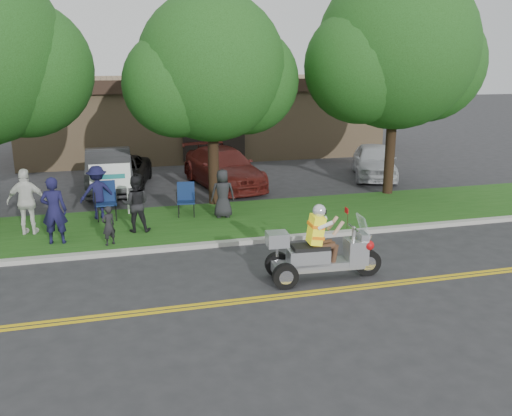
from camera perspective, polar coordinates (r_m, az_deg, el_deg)
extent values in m
plane|color=#28282B|center=(11.99, -0.17, -8.59)|extent=(120.00, 120.00, 0.00)
cube|color=gold|center=(11.48, 0.59, -9.69)|extent=(60.00, 0.10, 0.01)
cube|color=gold|center=(11.62, 0.37, -9.37)|extent=(60.00, 0.10, 0.01)
cube|color=#A8A89E|center=(14.73, -3.25, -3.73)|extent=(60.00, 0.25, 0.12)
cube|color=#1B4C14|center=(16.75, -4.79, -1.43)|extent=(60.00, 4.00, 0.10)
cube|color=#9E7F5B|center=(30.12, -5.96, 9.74)|extent=(18.00, 8.00, 4.00)
cube|color=black|center=(26.02, -4.57, 12.68)|extent=(18.00, 0.30, 0.60)
sphere|color=#1C3F12|center=(18.04, -23.20, 13.25)|extent=(4.05, 4.05, 4.05)
cylinder|color=#332114|center=(18.31, -4.54, 6.58)|extent=(0.36, 0.36, 4.20)
sphere|color=#1C3F12|center=(18.11, -4.71, 14.58)|extent=(4.80, 4.80, 4.80)
sphere|color=#1C3F12|center=(18.67, -1.14, 13.26)|extent=(3.60, 3.60, 3.60)
sphere|color=#1C3F12|center=(17.74, -8.46, 12.76)|extent=(3.36, 3.36, 3.36)
cylinder|color=#332114|center=(20.31, 14.05, 7.82)|extent=(0.36, 0.36, 4.76)
sphere|color=#1C3F12|center=(20.16, 14.60, 15.98)|extent=(5.60, 5.60, 5.60)
sphere|color=#1C3F12|center=(21.13, 17.50, 14.34)|extent=(4.20, 4.20, 4.20)
sphere|color=#1C3F12|center=(19.33, 11.05, 14.47)|extent=(3.92, 3.92, 3.92)
cylinder|color=silver|center=(17.73, -16.54, 0.58)|extent=(0.06, 0.06, 1.10)
cylinder|color=silver|center=(17.73, -13.31, 0.81)|extent=(0.06, 0.06, 1.10)
cube|color=white|center=(17.55, -15.10, 3.22)|extent=(1.25, 0.06, 0.80)
cylinder|color=black|center=(12.90, 11.67, -5.66)|extent=(0.63, 0.19, 0.62)
cylinder|color=black|center=(11.94, 3.12, -7.20)|extent=(0.59, 0.19, 0.58)
cylinder|color=black|center=(12.61, 2.27, -5.94)|extent=(0.59, 0.19, 0.58)
cube|color=#A5A7AE|center=(12.50, 6.85, -5.94)|extent=(1.99, 0.60, 0.19)
cube|color=#A5A7AE|center=(12.33, 5.50, -5.11)|extent=(0.96, 0.54, 0.36)
cube|color=black|center=(12.28, 5.76, -4.14)|extent=(0.85, 0.49, 0.10)
cube|color=#A5A7AE|center=(12.68, 10.45, -4.48)|extent=(0.50, 0.53, 0.57)
cube|color=silver|center=(12.55, 11.20, -1.84)|extent=(0.23, 0.49, 0.50)
cube|color=#A5A7AE|center=(12.00, 2.24, -3.29)|extent=(0.49, 0.46, 0.31)
sphere|color=#B20C0F|center=(12.58, 11.74, -3.81)|extent=(0.23, 0.23, 0.23)
cube|color=#FDF71A|center=(12.18, 6.33, -2.27)|extent=(0.38, 0.44, 0.67)
sphere|color=silver|center=(12.07, 6.67, -0.28)|extent=(0.30, 0.30, 0.30)
cylinder|color=black|center=(17.06, -16.29, -0.66)|extent=(0.03, 0.03, 0.49)
cylinder|color=black|center=(17.06, -14.50, -0.53)|extent=(0.03, 0.03, 0.49)
cylinder|color=black|center=(17.53, -16.30, -0.24)|extent=(0.03, 0.03, 0.49)
cylinder|color=black|center=(17.54, -14.56, -0.11)|extent=(0.03, 0.03, 0.49)
cube|color=#112350|center=(17.23, -15.48, 0.44)|extent=(0.62, 0.57, 0.04)
cube|color=#112350|center=(17.41, -15.57, 1.71)|extent=(0.61, 0.19, 0.66)
cylinder|color=black|center=(17.01, -8.16, -0.33)|extent=(0.03, 0.03, 0.44)
cylinder|color=black|center=(17.00, -6.55, -0.28)|extent=(0.03, 0.03, 0.44)
cylinder|color=black|center=(17.43, -8.12, 0.05)|extent=(0.03, 0.03, 0.44)
cylinder|color=black|center=(17.42, -6.55, 0.10)|extent=(0.03, 0.03, 0.44)
cube|color=#10224B|center=(17.15, -7.37, 0.62)|extent=(0.62, 0.57, 0.04)
cube|color=#10224B|center=(17.31, -7.40, 1.78)|extent=(0.57, 0.24, 0.59)
imported|color=#16153B|center=(15.30, -20.49, -0.24)|extent=(0.71, 0.51, 1.82)
imported|color=black|center=(15.75, -12.56, 0.43)|extent=(0.87, 0.72, 1.62)
imported|color=white|center=(16.42, -22.95, 0.62)|extent=(1.16, 0.64, 1.87)
imported|color=#15153A|center=(17.37, -16.34, 1.60)|extent=(1.14, 0.76, 1.65)
imported|color=black|center=(16.85, -3.52, 1.54)|extent=(0.79, 0.56, 1.52)
imported|color=black|center=(14.83, -15.26, -1.79)|extent=(0.46, 0.42, 1.06)
imported|color=#2C2C2F|center=(21.47, -15.22, 3.81)|extent=(1.68, 4.79, 1.58)
imported|color=black|center=(21.92, -14.04, 3.64)|extent=(2.77, 4.67, 1.22)
imported|color=#551814|center=(21.59, -3.48, 4.27)|extent=(2.91, 5.42, 1.49)
imported|color=silver|center=(23.70, 12.34, 4.86)|extent=(3.15, 4.54, 1.44)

